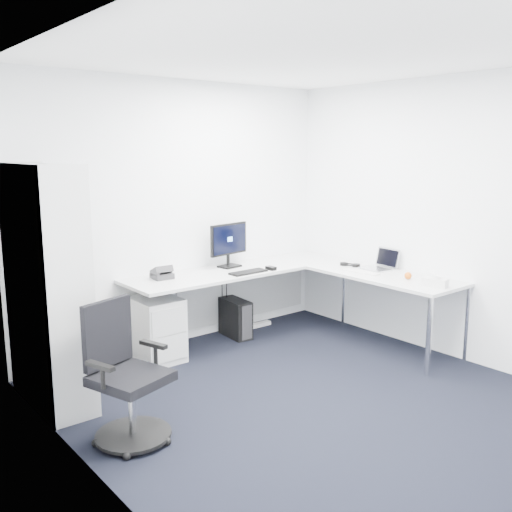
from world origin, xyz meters
TOP-DOWN VIEW (x-y plane):
  - ground at (0.00, 0.00)m, footprint 4.20×4.20m
  - ceiling at (0.00, 0.00)m, footprint 4.20×4.20m
  - wall_back at (0.00, 2.10)m, footprint 3.60×0.02m
  - wall_left at (-1.80, 0.00)m, footprint 0.02×4.20m
  - wall_right at (1.80, 0.00)m, footprint 0.02×4.20m
  - l_desk at (0.55, 1.40)m, footprint 2.64×1.48m
  - drawer_pedestal at (-0.51, 1.76)m, footprint 0.40×0.50m
  - bookshelf at (-1.62, 1.45)m, footprint 0.37×0.96m
  - task_chair at (-1.42, 0.48)m, footprint 0.69×0.69m
  - black_pc_tower at (0.50, 1.84)m, footprint 0.22×0.44m
  - beige_pc_tower at (-1.12, 1.89)m, footprint 0.20×0.43m
  - power_strip at (0.87, 1.94)m, footprint 0.39×0.07m
  - monitor at (0.46, 1.88)m, footprint 0.52×0.23m
  - black_keyboard at (0.43, 1.52)m, footprint 0.41×0.16m
  - mouse at (0.71, 1.49)m, footprint 0.07×0.11m
  - desk_phone at (-0.38, 1.86)m, footprint 0.19×0.19m
  - laptop at (1.57, 0.81)m, footprint 0.33×0.32m
  - white_keyboard at (1.34, 0.81)m, footprint 0.15×0.41m
  - headphones at (1.50, 1.11)m, footprint 0.19×0.24m
  - orange_fruit at (1.46, 0.33)m, footprint 0.07×0.07m
  - tissue_box at (1.41, -0.01)m, footprint 0.17×0.24m

SIDE VIEW (x-z plane):
  - ground at x=0.00m, z-range 0.00..0.00m
  - power_strip at x=0.87m, z-range 0.00..0.04m
  - beige_pc_tower at x=-1.12m, z-range 0.00..0.40m
  - black_pc_tower at x=0.50m, z-range 0.00..0.41m
  - drawer_pedestal at x=-0.51m, z-range 0.00..0.62m
  - l_desk at x=0.55m, z-range 0.00..0.77m
  - task_chair at x=-1.42m, z-range 0.00..0.99m
  - white_keyboard at x=1.34m, z-range 0.77..0.78m
  - black_keyboard at x=0.43m, z-range 0.77..0.79m
  - mouse at x=0.71m, z-range 0.77..0.81m
  - headphones at x=1.50m, z-range 0.77..0.82m
  - orange_fruit at x=1.46m, z-range 0.77..0.84m
  - tissue_box at x=1.41m, z-range 0.77..0.85m
  - desk_phone at x=-0.38m, z-range 0.77..0.90m
  - laptop at x=1.57m, z-range 0.77..0.99m
  - bookshelf at x=-1.62m, z-range 0.00..1.91m
  - monitor at x=0.46m, z-range 0.77..1.26m
  - wall_back at x=0.00m, z-range 0.00..2.70m
  - wall_left at x=-1.80m, z-range 0.00..2.70m
  - wall_right at x=1.80m, z-range 0.00..2.70m
  - ceiling at x=0.00m, z-range 2.70..2.70m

